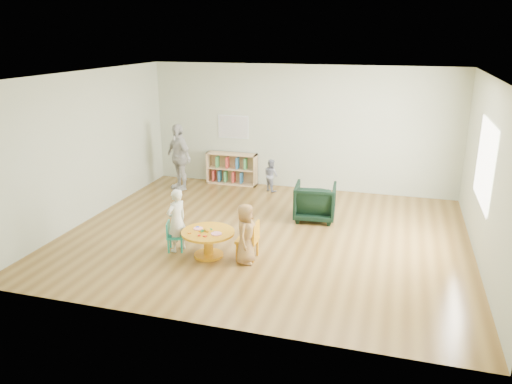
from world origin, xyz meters
TOP-DOWN VIEW (x-y plane):
  - room at (0.01, 0.00)m, footprint 7.10×7.00m
  - activity_table at (-0.65, -1.11)m, footprint 0.86×0.86m
  - kid_chair_left at (-1.29, -1.07)m, footprint 0.34×0.34m
  - kid_chair_right at (0.02, -1.00)m, footprint 0.33×0.33m
  - bookshelf at (-1.61, 2.86)m, footprint 1.20×0.30m
  - alphabet_poster at (-1.60, 2.98)m, footprint 0.74×0.01m
  - armchair at (0.71, 1.03)m, footprint 0.83×0.85m
  - child_left at (-1.22, -1.05)m, footprint 0.39×0.46m
  - child_right at (0.00, -1.17)m, footprint 0.31×0.48m
  - toddler at (-0.57, 2.56)m, footprint 0.45×0.44m
  - adult_caretaker at (-2.63, 2.11)m, footprint 0.94×0.81m

SIDE VIEW (x-z plane):
  - kid_chair_left at x=-1.29m, z-range 0.02..0.52m
  - activity_table at x=-0.65m, z-range 0.06..0.53m
  - kid_chair_right at x=0.02m, z-range 0.02..0.64m
  - armchair at x=0.71m, z-range 0.00..0.71m
  - bookshelf at x=-1.61m, z-range -0.01..0.74m
  - toddler at x=-0.57m, z-range 0.00..0.74m
  - child_right at x=0.00m, z-range 0.00..0.97m
  - child_left at x=-1.22m, z-range 0.00..1.06m
  - adult_caretaker at x=-2.63m, z-range 0.00..1.52m
  - alphabet_poster at x=-1.60m, z-range 1.08..1.62m
  - room at x=0.01m, z-range 0.49..3.29m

